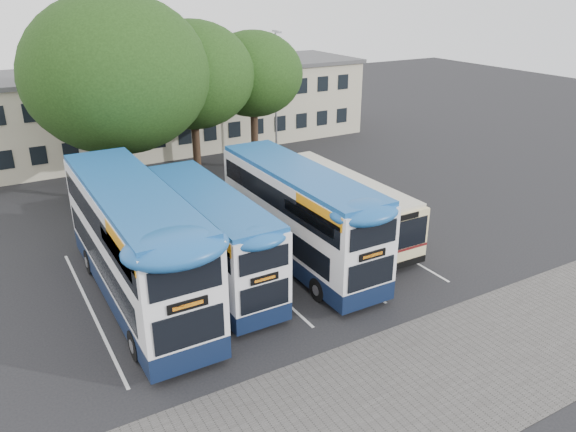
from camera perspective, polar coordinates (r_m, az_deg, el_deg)
The scene contains 12 objects.
ground at distance 23.87m, azimuth 9.63°, elevation -8.04°, with size 120.00×120.00×0.00m, color black.
paving_strip at distance 19.72m, azimuth 14.43°, elevation -15.81°, with size 40.00×6.00×0.01m, color #595654.
bay_lines at distance 25.74m, azimuth -4.02°, elevation -5.34°, with size 14.12×11.00×0.01m.
depot_building at distance 45.51m, azimuth -12.35°, elevation 10.79°, with size 32.40×8.40×6.20m.
lamp_post at distance 41.13m, azimuth -1.22°, elevation 12.82°, with size 0.25×1.05×9.06m.
tree_left at distance 32.80m, azimuth -17.03°, elevation 13.61°, with size 10.17×10.17×11.79m.
tree_mid at distance 35.56m, azimuth -9.75°, elevation 13.92°, with size 7.67×7.67×10.16m.
tree_right at distance 38.22m, azimuth -3.56°, elevation 14.19°, with size 6.58×6.58×9.31m.
bus_dd_left at distance 22.92m, azimuth -15.34°, elevation -2.30°, with size 2.85×11.75×4.90m.
bus_dd_mid at distance 24.06m, azimuth -7.84°, elevation -1.68°, with size 2.36×9.73×4.05m.
bus_dd_right at distance 25.43m, azimuth 1.07°, elevation 0.46°, with size 2.60×10.71×4.46m.
bus_single at distance 28.76m, azimuth 5.17°, elevation 1.47°, with size 2.59×10.19×3.04m.
Camera 1 is at (-13.56, -15.54, 12.00)m, focal length 35.00 mm.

